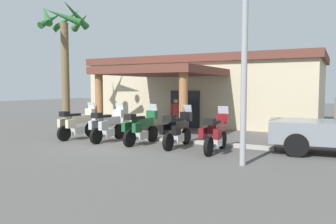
# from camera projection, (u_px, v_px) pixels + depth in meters

# --- Properties ---
(ground_plane) EXTENTS (80.00, 80.00, 0.00)m
(ground_plane) POSITION_uv_depth(u_px,v_px,m) (114.00, 145.00, 13.41)
(ground_plane) COLOR #514F4C
(motel_building) EXTENTS (14.50, 12.48, 4.17)m
(motel_building) POSITION_uv_depth(u_px,v_px,m) (206.00, 90.00, 21.90)
(motel_building) COLOR beige
(motel_building) RESTS_ON ground_plane
(motorcycle_cream) EXTENTS (0.73, 2.21, 1.61)m
(motorcycle_cream) POSITION_uv_depth(u_px,v_px,m) (77.00, 123.00, 14.88)
(motorcycle_cream) COLOR black
(motorcycle_cream) RESTS_ON ground_plane
(motorcycle_silver) EXTENTS (0.70, 2.21, 1.61)m
(motorcycle_silver) POSITION_uv_depth(u_px,v_px,m) (108.00, 125.00, 14.19)
(motorcycle_silver) COLOR black
(motorcycle_silver) RESTS_ON ground_plane
(motorcycle_green) EXTENTS (0.73, 2.21, 1.61)m
(motorcycle_green) POSITION_uv_depth(u_px,v_px,m) (141.00, 127.00, 13.51)
(motorcycle_green) COLOR black
(motorcycle_green) RESTS_ON ground_plane
(motorcycle_black) EXTENTS (0.70, 2.21, 1.61)m
(motorcycle_black) POSITION_uv_depth(u_px,v_px,m) (177.00, 129.00, 12.78)
(motorcycle_black) COLOR black
(motorcycle_black) RESTS_ON ground_plane
(motorcycle_maroon) EXTENTS (0.71, 2.21, 1.61)m
(motorcycle_maroon) POSITION_uv_depth(u_px,v_px,m) (216.00, 133.00, 11.84)
(motorcycle_maroon) COLOR black
(motorcycle_maroon) RESTS_ON ground_plane
(pedestrian) EXTENTS (0.53, 0.32, 1.69)m
(pedestrian) POSITION_uv_depth(u_px,v_px,m) (176.00, 112.00, 17.68)
(pedestrian) COLOR brown
(pedestrian) RESTS_ON ground_plane
(palm_tree_roadside) EXTENTS (2.66, 2.74, 6.62)m
(palm_tree_roadside) POSITION_uv_depth(u_px,v_px,m) (64.00, 41.00, 17.11)
(palm_tree_roadside) COLOR brown
(palm_tree_roadside) RESTS_ON ground_plane
(roadside_sign) EXTENTS (1.40, 0.18, 6.41)m
(roadside_sign) POSITION_uv_depth(u_px,v_px,m) (245.00, 18.00, 9.58)
(roadside_sign) COLOR #99999E
(roadside_sign) RESTS_ON ground_plane
(curb_strip) EXTENTS (10.16, 0.36, 0.12)m
(curb_strip) POSITION_uv_depth(u_px,v_px,m) (156.00, 139.00, 14.62)
(curb_strip) COLOR #ADA89E
(curb_strip) RESTS_ON ground_plane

